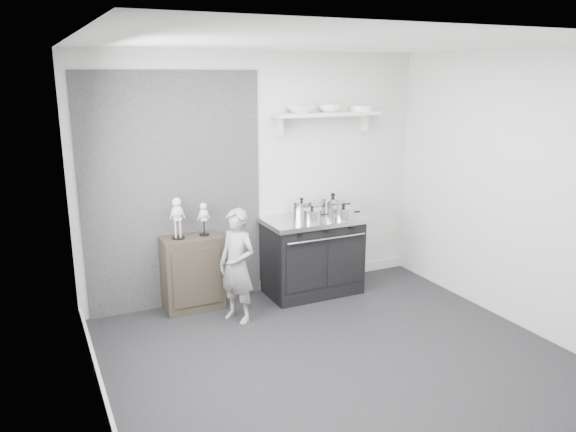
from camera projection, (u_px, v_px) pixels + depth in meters
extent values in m
plane|color=black|center=(336.00, 358.00, 5.02)|extent=(4.00, 4.00, 0.00)
cube|color=#BCBCBA|center=(258.00, 176.00, 6.26)|extent=(4.00, 0.02, 2.70)
cube|color=#BCBCBA|center=(505.00, 283.00, 3.11)|extent=(4.00, 0.02, 2.70)
cube|color=#BCBCBA|center=(88.00, 242.00, 3.85)|extent=(0.02, 3.60, 2.70)
cube|color=#BCBCBA|center=(515.00, 190.00, 5.52)|extent=(0.02, 3.60, 2.70)
cube|color=silver|center=(344.00, 43.00, 4.35)|extent=(4.00, 3.60, 0.02)
cube|color=black|center=(174.00, 193.00, 5.88)|extent=(1.90, 0.02, 2.50)
cube|color=silver|center=(334.00, 272.00, 6.98)|extent=(2.00, 0.03, 0.12)
cube|color=silver|center=(107.00, 407.00, 4.18)|extent=(0.03, 3.60, 0.12)
cube|color=silver|center=(327.00, 114.00, 6.31)|extent=(1.30, 0.26, 0.04)
cube|color=silver|center=(280.00, 126.00, 6.17)|extent=(0.03, 0.12, 0.20)
cube|color=silver|center=(365.00, 122.00, 6.63)|extent=(0.03, 0.12, 0.20)
cube|color=black|center=(312.00, 257.00, 6.43)|extent=(1.05, 0.63, 0.84)
cube|color=silver|center=(312.00, 220.00, 6.32)|extent=(1.11, 0.67, 0.05)
cube|color=black|center=(305.00, 267.00, 6.05)|extent=(0.44, 0.02, 0.55)
cube|color=black|center=(345.00, 261.00, 6.25)|extent=(0.44, 0.02, 0.55)
cylinder|color=silver|center=(327.00, 239.00, 6.05)|extent=(0.94, 0.02, 0.02)
cylinder|color=black|center=(300.00, 235.00, 5.91)|extent=(0.04, 0.03, 0.04)
cylinder|color=black|center=(326.00, 231.00, 6.04)|extent=(0.04, 0.03, 0.04)
cylinder|color=black|center=(351.00, 228.00, 6.17)|extent=(0.04, 0.03, 0.04)
cube|color=black|center=(192.00, 273.00, 5.98)|extent=(0.62, 0.36, 0.80)
imported|color=gray|center=(237.00, 266.00, 5.64)|extent=(0.45, 0.51, 1.17)
cylinder|color=silver|center=(301.00, 209.00, 6.38)|extent=(0.23, 0.23, 0.15)
cylinder|color=silver|center=(302.00, 202.00, 6.36)|extent=(0.24, 0.24, 0.02)
sphere|color=black|center=(302.00, 199.00, 6.36)|extent=(0.04, 0.04, 0.04)
cylinder|color=black|center=(314.00, 207.00, 6.45)|extent=(0.10, 0.02, 0.02)
cylinder|color=silver|center=(333.00, 206.00, 6.49)|extent=(0.28, 0.28, 0.18)
cylinder|color=silver|center=(333.00, 198.00, 6.46)|extent=(0.29, 0.29, 0.02)
sphere|color=black|center=(333.00, 195.00, 6.46)|extent=(0.05, 0.05, 0.05)
cylinder|color=black|center=(346.00, 204.00, 6.56)|extent=(0.10, 0.02, 0.02)
cylinder|color=silver|center=(343.00, 213.00, 6.24)|extent=(0.25, 0.25, 0.12)
cylinder|color=silver|center=(343.00, 208.00, 6.23)|extent=(0.26, 0.26, 0.02)
sphere|color=black|center=(343.00, 205.00, 6.22)|extent=(0.04, 0.04, 0.04)
cylinder|color=black|center=(356.00, 212.00, 6.31)|extent=(0.10, 0.02, 0.02)
cylinder|color=silver|center=(312.00, 216.00, 6.12)|extent=(0.21, 0.21, 0.12)
cylinder|color=silver|center=(312.00, 210.00, 6.10)|extent=(0.21, 0.21, 0.02)
sphere|color=black|center=(312.00, 208.00, 6.10)|extent=(0.04, 0.04, 0.04)
cylinder|color=black|center=(323.00, 215.00, 6.18)|extent=(0.10, 0.02, 0.02)
imported|color=white|center=(300.00, 110.00, 6.16)|extent=(0.28, 0.28, 0.07)
imported|color=white|center=(330.00, 109.00, 6.31)|extent=(0.25, 0.25, 0.08)
cylinder|color=white|center=(361.00, 108.00, 6.49)|extent=(0.26, 0.26, 0.06)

